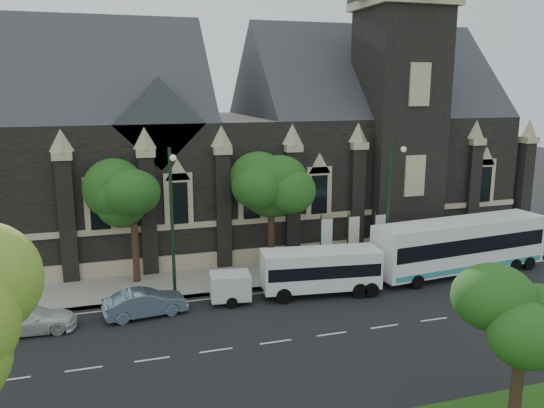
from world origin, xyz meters
name	(u,v)px	position (x,y,z in m)	size (l,w,h in m)	color
ground	(276,342)	(0.00, 0.00, 0.00)	(160.00, 160.00, 0.00)	black
sidewalk	(232,278)	(0.00, 9.50, 0.07)	(80.00, 5.00, 0.15)	gray
museum	(266,139)	(5.12, 18.78, 8.17)	(40.00, 17.70, 29.90)	black
tree_park_east	(524,312)	(6.18, -9.32, 4.62)	(3.40, 3.40, 6.28)	black
tree_walk_right	(273,186)	(3.21, 10.71, 5.82)	(4.08, 4.08, 7.80)	black
tree_walk_left	(136,195)	(-5.80, 10.70, 5.73)	(3.91, 3.91, 7.64)	black
street_lamp_near	(390,201)	(10.00, 7.09, 5.11)	(0.36, 1.88, 9.00)	black
street_lamp_mid	(172,215)	(-4.00, 7.09, 5.11)	(0.36, 1.88, 9.00)	black
banner_flag_left	(324,238)	(6.29, 9.00, 2.38)	(0.90, 0.10, 4.00)	black
banner_flag_center	(352,236)	(8.29, 9.00, 2.38)	(0.90, 0.10, 4.00)	black
banner_flag_right	(378,234)	(10.29, 9.00, 2.38)	(0.90, 0.10, 4.00)	black
tour_coach	(460,245)	(14.88, 6.09, 1.99)	(12.75, 3.96, 3.66)	white
shuttle_bus	(321,269)	(4.56, 5.36, 1.59)	(7.32, 3.23, 2.74)	white
box_trailer	(230,286)	(-1.00, 5.61, 1.01)	(3.40, 2.01, 1.77)	silver
sedan	(145,303)	(-5.89, 5.16, 0.74)	(1.57, 4.49, 1.48)	slate
car_far_white	(27,320)	(-11.82, 4.82, 0.69)	(1.95, 4.79, 1.39)	silver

